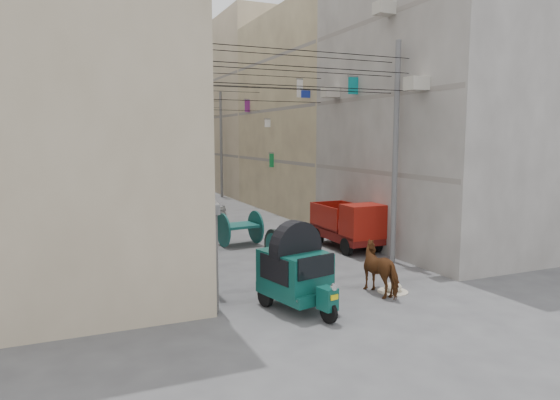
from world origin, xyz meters
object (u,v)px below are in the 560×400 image
mini_truck (352,227)px  auto_rickshaw (296,270)px  distant_car_white (200,207)px  tonga_cart (287,244)px  distant_car_green (139,179)px  feed_sack (393,287)px  distant_car_grey (182,188)px  horse (382,269)px  second_cart (240,227)px

mini_truck → auto_rickshaw: bearing=-133.5°
auto_rickshaw → distant_car_white: bearing=72.1°
mini_truck → distant_car_white: (-3.74, 10.27, -0.29)m
auto_rickshaw → tonga_cart: auto_rickshaw is taller
distant_car_white → distant_car_green: 20.59m
tonga_cart → feed_sack: 4.91m
mini_truck → distant_car_grey: (-2.44, 20.86, -0.28)m
horse → distant_car_white: size_ratio=0.45×
mini_truck → feed_sack: (-1.78, -5.29, -0.81)m
distant_car_white → second_cart: bearing=75.2°
tonga_cart → second_cart: size_ratio=1.61×
horse → auto_rickshaw: bearing=-1.6°
mini_truck → horse: mini_truck is taller
distant_car_white → distant_car_grey: 10.67m
distant_car_white → distant_car_green: bearing=-102.0°
tonga_cart → second_cart: second_cart is taller
auto_rickshaw → second_cart: bearing=68.7°
auto_rickshaw → distant_car_green: (0.72, 36.33, -0.42)m
feed_sack → horse: 0.71m
horse → distant_car_green: horse is taller
feed_sack → horse: size_ratio=0.32×
mini_truck → horse: size_ratio=2.01×
distant_car_grey → distant_car_green: distant_car_grey is taller
horse → distant_car_grey: 26.13m
horse → distant_car_green: (-2.21, 36.12, -0.09)m
tonga_cart → mini_truck: bearing=5.3°
feed_sack → distant_car_white: bearing=97.2°
mini_truck → distant_car_green: bearing=97.4°
second_cart → distant_car_green: second_cart is taller
auto_rickshaw → distant_car_grey: 26.47m
feed_sack → horse: bearing=175.4°
feed_sack → distant_car_grey: distant_car_grey is taller
mini_truck → tonga_cart: bearing=-169.8°
auto_rickshaw → distant_car_grey: bearing=71.2°
second_cart → horse: 8.17m
auto_rickshaw → mini_truck: 7.46m
second_cart → distant_car_grey: bearing=78.5°
auto_rickshaw → feed_sack: (3.29, 0.18, -0.93)m
mini_truck → distant_car_grey: mini_truck is taller
second_cart → distant_car_green: size_ratio=0.39×
mini_truck → distant_car_green: mini_truck is taller
auto_rickshaw → feed_sack: auto_rickshaw is taller
horse → mini_truck: bearing=-117.8°
mini_truck → distant_car_white: 10.94m
tonga_cart → distant_car_white: distant_car_white is taller
mini_truck → second_cart: size_ratio=1.99×
distant_car_grey → second_cart: bearing=-111.6°
auto_rickshaw → tonga_cart: 5.25m
feed_sack → tonga_cart: bearing=106.3°
second_cart → distant_car_grey: (1.46, 18.14, -0.10)m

